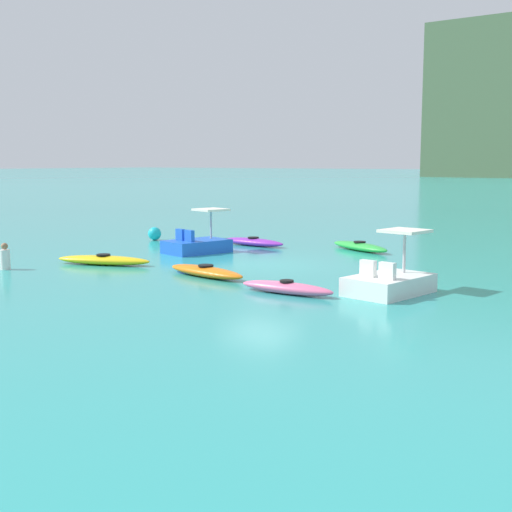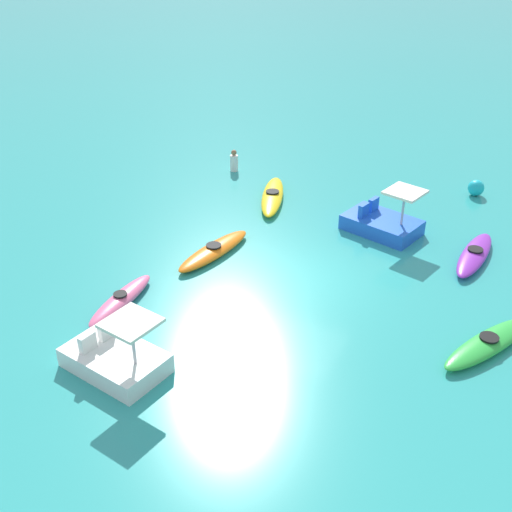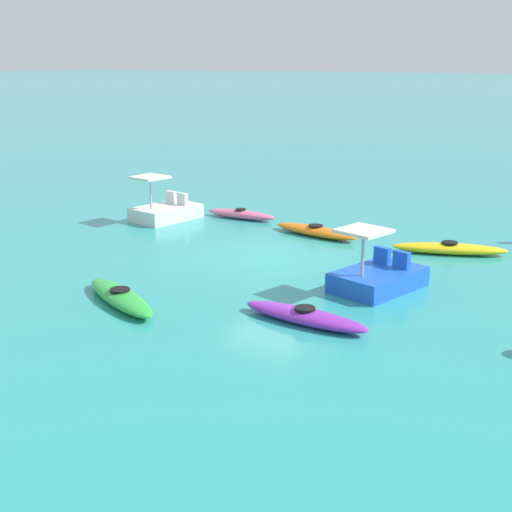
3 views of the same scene
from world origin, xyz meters
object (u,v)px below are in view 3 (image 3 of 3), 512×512
(kayak_yellow, at_px, (449,249))
(pedal_boat_blue, at_px, (378,276))
(kayak_green, at_px, (120,297))
(pedal_boat_white, at_px, (166,211))
(kayak_purple, at_px, (305,316))
(kayak_pink, at_px, (241,214))
(kayak_orange, at_px, (316,231))

(kayak_yellow, distance_m, pedal_boat_blue, 4.33)
(kayak_green, relative_size, pedal_boat_white, 1.25)
(kayak_purple, xyz_separation_m, kayak_green, (4.37, 1.15, -0.00))
(kayak_yellow, height_order, pedal_boat_white, pedal_boat_white)
(kayak_purple, distance_m, kayak_green, 4.52)
(kayak_green, bearing_deg, kayak_purple, -165.30)
(kayak_yellow, distance_m, kayak_pink, 8.00)
(kayak_orange, bearing_deg, pedal_boat_white, 6.48)
(kayak_purple, height_order, pedal_boat_blue, pedal_boat_blue)
(pedal_boat_blue, bearing_deg, kayak_purple, 81.29)
(kayak_green, bearing_deg, kayak_yellow, -122.44)
(kayak_orange, xyz_separation_m, kayak_green, (0.98, 8.42, -0.00))
(kayak_green, xyz_separation_m, kayak_pink, (2.54, -9.32, -0.00))
(kayak_yellow, bearing_deg, kayak_green, 57.56)
(kayak_pink, xyz_separation_m, pedal_boat_white, (2.25, 1.56, 0.17))
(kayak_green, bearing_deg, pedal_boat_blue, -138.85)
(kayak_yellow, distance_m, pedal_boat_white, 10.23)
(pedal_boat_white, bearing_deg, pedal_boat_blue, 159.88)
(pedal_boat_white, bearing_deg, kayak_purple, 144.16)
(kayak_purple, distance_m, pedal_boat_white, 11.30)
(kayak_orange, relative_size, kayak_purple, 1.04)
(kayak_yellow, height_order, kayak_green, same)
(kayak_orange, bearing_deg, kayak_green, 83.34)
(kayak_yellow, height_order, kayak_orange, same)
(kayak_pink, bearing_deg, kayak_yellow, 174.24)
(kayak_yellow, distance_m, kayak_purple, 7.45)
(pedal_boat_blue, distance_m, pedal_boat_white, 10.26)
(kayak_orange, relative_size, pedal_boat_blue, 1.21)
(pedal_boat_blue, relative_size, pedal_boat_white, 1.03)
(kayak_orange, bearing_deg, kayak_pink, -14.42)
(kayak_green, height_order, pedal_boat_white, pedal_boat_white)
(kayak_pink, height_order, pedal_boat_blue, pedal_boat_blue)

